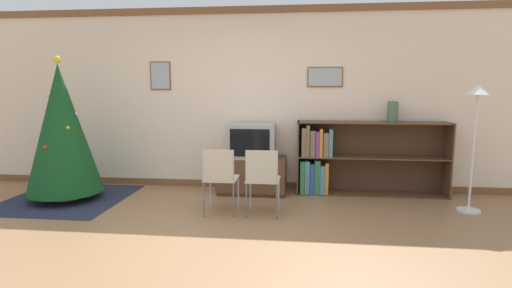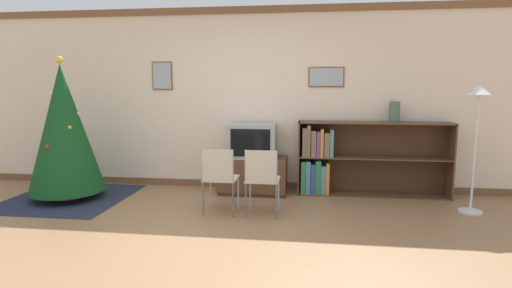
{
  "view_description": "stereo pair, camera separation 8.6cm",
  "coord_description": "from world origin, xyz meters",
  "px_view_note": "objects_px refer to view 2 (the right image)",
  "views": [
    {
      "loc": [
        0.91,
        -3.68,
        1.56
      ],
      "look_at": [
        0.35,
        1.25,
        0.83
      ],
      "focal_mm": 28.0,
      "sensor_mm": 36.0,
      "label": 1
    },
    {
      "loc": [
        0.99,
        -3.67,
        1.56
      ],
      "look_at": [
        0.35,
        1.25,
        0.83
      ],
      "focal_mm": 28.0,
      "sensor_mm": 36.0,
      "label": 2
    }
  ],
  "objects_px": {
    "television": "(253,141)",
    "tv_console": "(253,175)",
    "folding_chair_right": "(262,178)",
    "christmas_tree": "(64,129)",
    "vase": "(394,112)",
    "bookshelf": "(345,159)",
    "standing_lamp": "(478,115)",
    "folding_chair_left": "(219,177)"
  },
  "relations": [
    {
      "from": "bookshelf",
      "to": "christmas_tree",
      "type": "bearing_deg",
      "value": -169.18
    },
    {
      "from": "bookshelf",
      "to": "folding_chair_left",
      "type": "bearing_deg",
      "value": -143.66
    },
    {
      "from": "folding_chair_right",
      "to": "bookshelf",
      "type": "xyz_separation_m",
      "value": [
        1.06,
        1.16,
        0.03
      ]
    },
    {
      "from": "christmas_tree",
      "to": "standing_lamp",
      "type": "distance_m",
      "value": 5.32
    },
    {
      "from": "vase",
      "to": "christmas_tree",
      "type": "bearing_deg",
      "value": -170.42
    },
    {
      "from": "tv_console",
      "to": "standing_lamp",
      "type": "relative_size",
      "value": 0.63
    },
    {
      "from": "christmas_tree",
      "to": "folding_chair_right",
      "type": "relative_size",
      "value": 2.37
    },
    {
      "from": "tv_console",
      "to": "folding_chair_right",
      "type": "relative_size",
      "value": 1.2
    },
    {
      "from": "tv_console",
      "to": "television",
      "type": "distance_m",
      "value": 0.51
    },
    {
      "from": "standing_lamp",
      "to": "television",
      "type": "bearing_deg",
      "value": 168.41
    },
    {
      "from": "tv_console",
      "to": "standing_lamp",
      "type": "height_order",
      "value": "standing_lamp"
    },
    {
      "from": "television",
      "to": "christmas_tree",
      "type": "bearing_deg",
      "value": -166.02
    },
    {
      "from": "folding_chair_left",
      "to": "standing_lamp",
      "type": "relative_size",
      "value": 0.52
    },
    {
      "from": "television",
      "to": "vase",
      "type": "height_order",
      "value": "vase"
    },
    {
      "from": "tv_console",
      "to": "folding_chair_left",
      "type": "xyz_separation_m",
      "value": [
        -0.26,
        -1.05,
        0.21
      ]
    },
    {
      "from": "christmas_tree",
      "to": "bookshelf",
      "type": "distance_m",
      "value": 3.93
    },
    {
      "from": "television",
      "to": "tv_console",
      "type": "bearing_deg",
      "value": 90.0
    },
    {
      "from": "television",
      "to": "bookshelf",
      "type": "distance_m",
      "value": 1.35
    },
    {
      "from": "christmas_tree",
      "to": "folding_chair_right",
      "type": "xyz_separation_m",
      "value": [
        2.77,
        -0.43,
        -0.5
      ]
    },
    {
      "from": "tv_console",
      "to": "christmas_tree",
      "type": "bearing_deg",
      "value": -165.96
    },
    {
      "from": "tv_console",
      "to": "bookshelf",
      "type": "xyz_separation_m",
      "value": [
        1.32,
        0.1,
        0.24
      ]
    },
    {
      "from": "folding_chair_right",
      "to": "christmas_tree",
      "type": "bearing_deg",
      "value": 171.22
    },
    {
      "from": "christmas_tree",
      "to": "vase",
      "type": "height_order",
      "value": "christmas_tree"
    },
    {
      "from": "folding_chair_right",
      "to": "bookshelf",
      "type": "distance_m",
      "value": 1.57
    },
    {
      "from": "folding_chair_right",
      "to": "standing_lamp",
      "type": "height_order",
      "value": "standing_lamp"
    },
    {
      "from": "tv_console",
      "to": "bookshelf",
      "type": "bearing_deg",
      "value": 4.51
    },
    {
      "from": "folding_chair_right",
      "to": "vase",
      "type": "xyz_separation_m",
      "value": [
        1.72,
        1.19,
        0.73
      ]
    },
    {
      "from": "tv_console",
      "to": "folding_chair_right",
      "type": "height_order",
      "value": "folding_chair_right"
    },
    {
      "from": "tv_console",
      "to": "television",
      "type": "bearing_deg",
      "value": -90.0
    },
    {
      "from": "christmas_tree",
      "to": "television",
      "type": "relative_size",
      "value": 2.87
    },
    {
      "from": "television",
      "to": "folding_chair_right",
      "type": "relative_size",
      "value": 0.82
    },
    {
      "from": "christmas_tree",
      "to": "television",
      "type": "height_order",
      "value": "christmas_tree"
    },
    {
      "from": "standing_lamp",
      "to": "folding_chair_left",
      "type": "bearing_deg",
      "value": -171.13
    },
    {
      "from": "christmas_tree",
      "to": "tv_console",
      "type": "distance_m",
      "value": 2.68
    },
    {
      "from": "christmas_tree",
      "to": "vase",
      "type": "xyz_separation_m",
      "value": [
        4.49,
        0.76,
        0.23
      ]
    },
    {
      "from": "folding_chair_left",
      "to": "folding_chair_right",
      "type": "bearing_deg",
      "value": 0.0
    },
    {
      "from": "folding_chair_right",
      "to": "television",
      "type": "bearing_deg",
      "value": 103.72
    },
    {
      "from": "folding_chair_left",
      "to": "vase",
      "type": "relative_size",
      "value": 2.81
    },
    {
      "from": "television",
      "to": "standing_lamp",
      "type": "relative_size",
      "value": 0.43
    },
    {
      "from": "christmas_tree",
      "to": "folding_chair_right",
      "type": "distance_m",
      "value": 2.84
    },
    {
      "from": "folding_chair_left",
      "to": "tv_console",
      "type": "bearing_deg",
      "value": 76.31
    },
    {
      "from": "standing_lamp",
      "to": "christmas_tree",
      "type": "bearing_deg",
      "value": -179.46
    }
  ]
}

